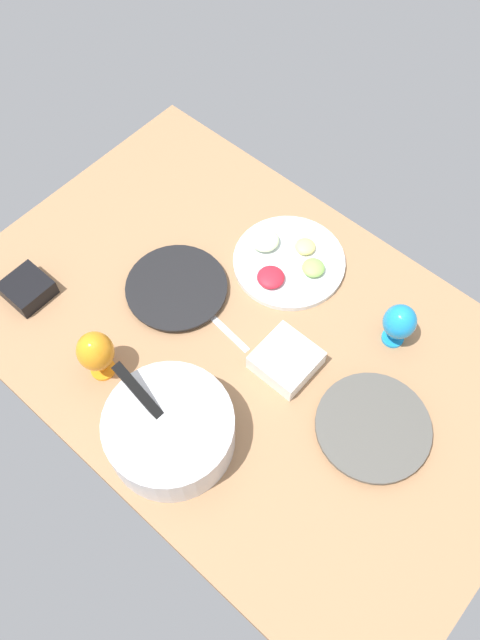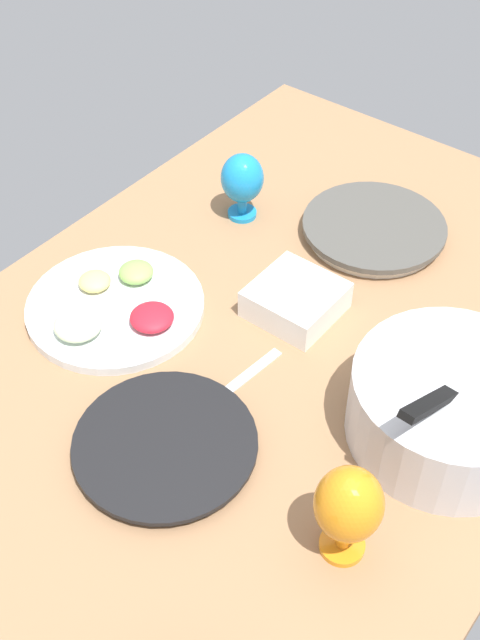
{
  "view_description": "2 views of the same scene",
  "coord_description": "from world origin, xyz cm",
  "px_view_note": "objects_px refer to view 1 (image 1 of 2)",
  "views": [
    {
      "loc": [
        -51.52,
        61.42,
        150.31
      ],
      "look_at": [
        3.29,
        -0.63,
        5.9
      ],
      "focal_mm": 35.09,
      "sensor_mm": 36.0,
      "label": 1
    },
    {
      "loc": [
        77.89,
        57.41,
        103.3
      ],
      "look_at": [
        0.14,
        -3.62,
        5.9
      ],
      "focal_mm": 45.48,
      "sensor_mm": 36.0,
      "label": 2
    }
  ],
  "objects_px": {
    "dinner_plate_left": "(373,428)",
    "hurricane_glass_blue": "(399,323)",
    "square_bowl_white": "(286,360)",
    "square_bowl_black": "(27,288)",
    "dinner_plate_right": "(177,288)",
    "hurricane_glass_orange": "(96,352)",
    "fruit_platter": "(287,260)",
    "mixing_bowl": "(170,430)"
  },
  "relations": [
    {
      "from": "hurricane_glass_blue",
      "to": "square_bowl_white",
      "type": "distance_m",
      "value": 0.31
    },
    {
      "from": "dinner_plate_right",
      "to": "hurricane_glass_blue",
      "type": "xyz_separation_m",
      "value": [
        -0.55,
        -0.28,
        0.08
      ]
    },
    {
      "from": "mixing_bowl",
      "to": "hurricane_glass_orange",
      "type": "relative_size",
      "value": 1.94
    },
    {
      "from": "dinner_plate_left",
      "to": "hurricane_glass_blue",
      "type": "relative_size",
      "value": 2.0
    },
    {
      "from": "square_bowl_white",
      "to": "square_bowl_black",
      "type": "relative_size",
      "value": 1.25
    },
    {
      "from": "square_bowl_white",
      "to": "mixing_bowl",
      "type": "bearing_deg",
      "value": 76.89
    },
    {
      "from": "fruit_platter",
      "to": "square_bowl_white",
      "type": "relative_size",
      "value": 2.18
    },
    {
      "from": "mixing_bowl",
      "to": "square_bowl_white",
      "type": "xyz_separation_m",
      "value": [
        -0.08,
        -0.35,
        -0.04
      ]
    },
    {
      "from": "mixing_bowl",
      "to": "fruit_platter",
      "type": "height_order",
      "value": "mixing_bowl"
    },
    {
      "from": "square_bowl_white",
      "to": "dinner_plate_left",
      "type": "bearing_deg",
      "value": -179.39
    },
    {
      "from": "mixing_bowl",
      "to": "hurricane_glass_blue",
      "type": "bearing_deg",
      "value": -112.48
    },
    {
      "from": "hurricane_glass_orange",
      "to": "square_bowl_white",
      "type": "distance_m",
      "value": 0.49
    },
    {
      "from": "square_bowl_white",
      "to": "square_bowl_black",
      "type": "bearing_deg",
      "value": 24.14
    },
    {
      "from": "fruit_platter",
      "to": "square_bowl_white",
      "type": "bearing_deg",
      "value": 128.67
    },
    {
      "from": "dinner_plate_left",
      "to": "hurricane_glass_orange",
      "type": "distance_m",
      "value": 0.72
    },
    {
      "from": "mixing_bowl",
      "to": "hurricane_glass_blue",
      "type": "height_order",
      "value": "mixing_bowl"
    },
    {
      "from": "square_bowl_white",
      "to": "hurricane_glass_orange",
      "type": "bearing_deg",
      "value": 43.23
    },
    {
      "from": "fruit_platter",
      "to": "square_bowl_black",
      "type": "height_order",
      "value": "fruit_platter"
    },
    {
      "from": "hurricane_glass_orange",
      "to": "square_bowl_black",
      "type": "relative_size",
      "value": 1.41
    },
    {
      "from": "dinner_plate_left",
      "to": "fruit_platter",
      "type": "distance_m",
      "value": 0.55
    },
    {
      "from": "dinner_plate_left",
      "to": "dinner_plate_right",
      "type": "bearing_deg",
      "value": 2.27
    },
    {
      "from": "hurricane_glass_blue",
      "to": "square_bowl_black",
      "type": "bearing_deg",
      "value": 33.34
    },
    {
      "from": "hurricane_glass_orange",
      "to": "hurricane_glass_blue",
      "type": "bearing_deg",
      "value": -131.62
    },
    {
      "from": "dinner_plate_left",
      "to": "hurricane_glass_blue",
      "type": "xyz_separation_m",
      "value": [
        0.11,
        -0.25,
        0.07
      ]
    },
    {
      "from": "dinner_plate_right",
      "to": "square_bowl_black",
      "type": "bearing_deg",
      "value": 42.96
    },
    {
      "from": "dinner_plate_right",
      "to": "square_bowl_black",
      "type": "distance_m",
      "value": 0.42
    },
    {
      "from": "square_bowl_black",
      "to": "dinner_plate_left",
      "type": "bearing_deg",
      "value": -162.15
    },
    {
      "from": "dinner_plate_left",
      "to": "square_bowl_white",
      "type": "bearing_deg",
      "value": 0.61
    },
    {
      "from": "dinner_plate_left",
      "to": "fruit_platter",
      "type": "height_order",
      "value": "fruit_platter"
    },
    {
      "from": "mixing_bowl",
      "to": "square_bowl_black",
      "type": "bearing_deg",
      "value": -3.7
    },
    {
      "from": "hurricane_glass_orange",
      "to": "square_bowl_white",
      "type": "xyz_separation_m",
      "value": [
        -0.35,
        -0.33,
        -0.07
      ]
    },
    {
      "from": "fruit_platter",
      "to": "hurricane_glass_blue",
      "type": "height_order",
      "value": "hurricane_glass_blue"
    },
    {
      "from": "hurricane_glass_blue",
      "to": "square_bowl_white",
      "type": "relative_size",
      "value": 0.97
    },
    {
      "from": "fruit_platter",
      "to": "hurricane_glass_orange",
      "type": "bearing_deg",
      "value": 76.08
    },
    {
      "from": "square_bowl_white",
      "to": "square_bowl_black",
      "type": "height_order",
      "value": "square_bowl_white"
    },
    {
      "from": "hurricane_glass_blue",
      "to": "square_bowl_black",
      "type": "xyz_separation_m",
      "value": [
        0.85,
        0.56,
        -0.06
      ]
    },
    {
      "from": "dinner_plate_right",
      "to": "square_bowl_white",
      "type": "bearing_deg",
      "value": -176.52
    },
    {
      "from": "dinner_plate_right",
      "to": "square_bowl_black",
      "type": "relative_size",
      "value": 2.42
    },
    {
      "from": "dinner_plate_left",
      "to": "hurricane_glass_blue",
      "type": "distance_m",
      "value": 0.28
    },
    {
      "from": "dinner_plate_left",
      "to": "square_bowl_black",
      "type": "bearing_deg",
      "value": 17.85
    },
    {
      "from": "hurricane_glass_orange",
      "to": "hurricane_glass_blue",
      "type": "relative_size",
      "value": 1.16
    },
    {
      "from": "dinner_plate_right",
      "to": "hurricane_glass_orange",
      "type": "distance_m",
      "value": 0.32
    }
  ]
}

